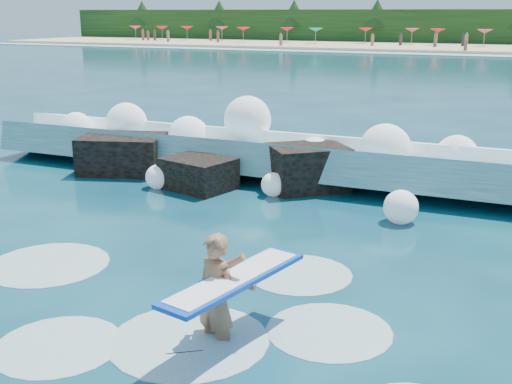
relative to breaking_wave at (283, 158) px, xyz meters
The scene contains 11 objects.
ground 7.77m from the breaking_wave, 88.68° to the right, with size 200.00×200.00×0.00m, color #082E42.
beach 70.25m from the breaking_wave, 89.85° to the left, with size 140.00×20.00×0.40m, color tan.
wet_band 59.26m from the breaking_wave, 89.83° to the left, with size 140.00×5.00×0.08m, color silver.
treeline 80.28m from the breaking_wave, 89.87° to the left, with size 140.00×4.00×5.00m, color black.
breaking_wave is the anchor object (origin of this frame).
rock_cluster 2.43m from the breaking_wave, 145.30° to the right, with size 8.38×3.35×1.39m.
surfer_with_board 9.75m from the breaking_wave, 73.84° to the right, with size 1.28×3.07×1.94m.
wave_spray 0.53m from the breaking_wave, 48.52° to the right, with size 15.34×4.36×2.27m.
surf_foam 8.95m from the breaking_wave, 79.01° to the right, with size 9.23×5.79×0.12m.
beach_umbrellas 72.24m from the breaking_wave, 89.96° to the left, with size 110.19×5.65×0.50m.
beachgoers 68.73m from the breaking_wave, 97.13° to the left, with size 90.10×11.42×1.61m.
Camera 1 is at (6.44, -9.14, 4.63)m, focal length 45.00 mm.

